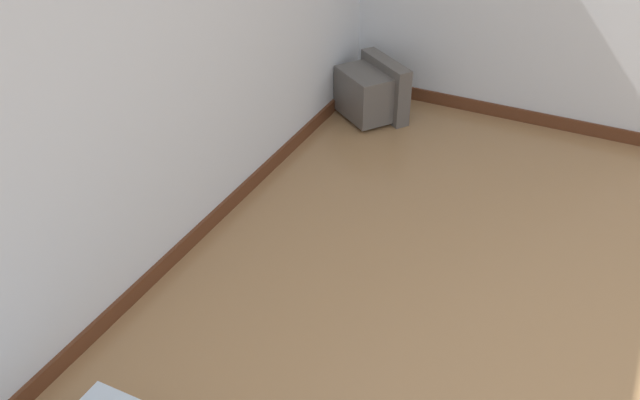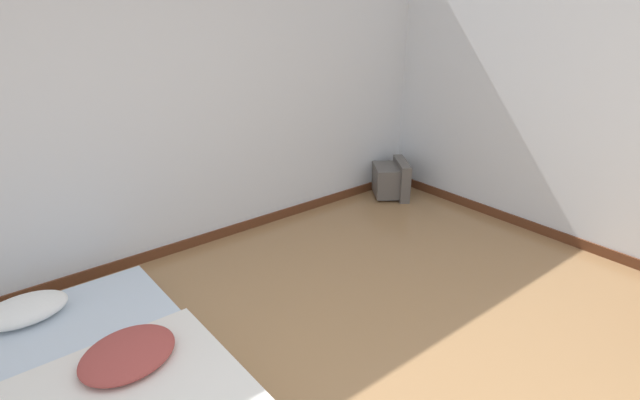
{
  "view_description": "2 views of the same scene",
  "coord_description": "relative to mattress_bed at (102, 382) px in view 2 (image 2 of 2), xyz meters",
  "views": [
    {
      "loc": [
        -1.59,
        0.74,
        2.31
      ],
      "look_at": [
        0.79,
        1.91,
        0.53
      ],
      "focal_mm": 40.0,
      "sensor_mm": 36.0,
      "label": 1
    },
    {
      "loc": [
        -1.27,
        -1.11,
        2.09
      ],
      "look_at": [
        0.99,
        1.68,
        0.6
      ],
      "focal_mm": 28.0,
      "sensor_mm": 36.0,
      "label": 2
    }
  ],
  "objects": [
    {
      "name": "wall_back",
      "position": [
        0.83,
        1.38,
        1.19
      ],
      "size": [
        8.39,
        0.08,
        2.6
      ],
      "color": "silver",
      "rests_on": "ground_plane"
    },
    {
      "name": "mattress_bed",
      "position": [
        0.0,
        0.0,
        0.0
      ],
      "size": [
        1.24,
        2.07,
        0.29
      ],
      "color": "silver",
      "rests_on": "ground_plane"
    },
    {
      "name": "crt_tv",
      "position": [
        3.44,
        1.07,
        0.09
      ],
      "size": [
        0.54,
        0.56,
        0.4
      ],
      "color": "#56514C",
      "rests_on": "ground_plane"
    }
  ]
}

